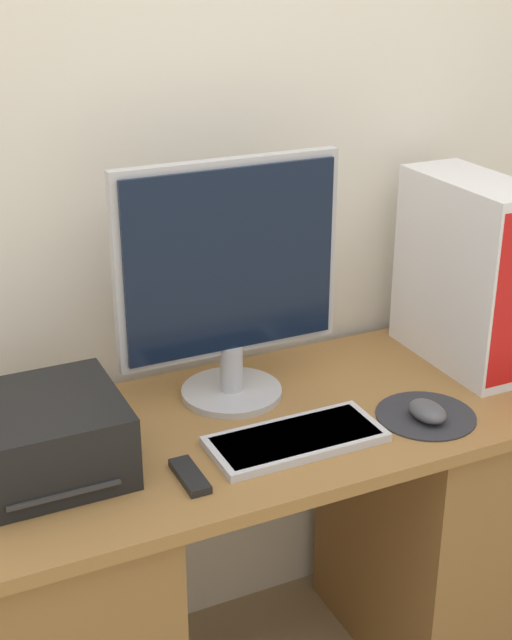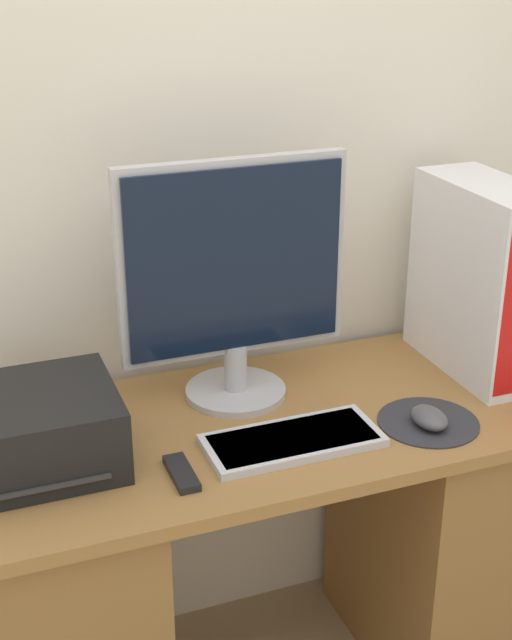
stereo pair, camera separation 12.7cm
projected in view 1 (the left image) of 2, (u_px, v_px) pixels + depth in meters
wall_back at (202, 121)px, 2.00m from camera, size 6.40×0.13×2.70m
desk at (264, 558)px, 2.09m from camera, size 1.37×0.60×0.78m
monitor at (230, 275)px, 1.93m from camera, size 0.51×0.23×0.55m
keyboard at (296, 439)px, 1.84m from camera, size 0.37×0.16×0.02m
mousepad at (426, 415)px, 1.95m from camera, size 0.22×0.22×0.00m
mouse at (427, 411)px, 1.92m from camera, size 0.07×0.10×0.04m
computer_tower at (469, 273)px, 2.12m from camera, size 0.17×0.38×0.46m
printer at (44, 438)px, 1.72m from camera, size 0.30×0.30×0.15m
remote_control at (190, 476)px, 1.72m from camera, size 0.04×0.13×0.02m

